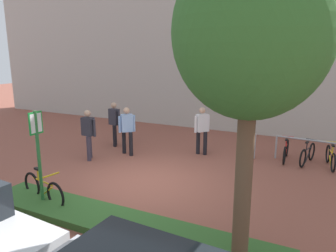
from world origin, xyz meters
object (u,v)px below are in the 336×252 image
bollard_steel (253,146)px  person_casual_tan (127,128)px  bike_at_sign (43,189)px  bike_rack_cluster (308,153)px  parking_sign_post (38,145)px  person_suited_dark (88,132)px  person_suited_navy (114,121)px  tree_sidewalk (252,35)px  person_shirt_white (202,128)px

bollard_steel → person_casual_tan: (-4.15, -1.53, 0.53)m
bike_at_sign → person_casual_tan: 4.19m
bike_at_sign → person_casual_tan: (-0.29, 4.13, 0.63)m
bike_rack_cluster → person_casual_tan: (-5.87, -1.81, 0.63)m
parking_sign_post → person_suited_dark: (-1.25, 3.21, -0.53)m
bike_rack_cluster → person_suited_navy: person_suited_navy is taller
tree_sidewalk → bike_at_sign: tree_sidewalk is taller
bike_rack_cluster → person_casual_tan: size_ratio=1.22×
parking_sign_post → person_casual_tan: size_ratio=1.34×
person_casual_tan → parking_sign_post: bearing=-84.9°
bike_rack_cluster → person_suited_dark: person_suited_dark is taller
bike_at_sign → person_casual_tan: size_ratio=0.96×
person_casual_tan → person_suited_navy: bearing=145.6°
parking_sign_post → bike_rack_cluster: size_ratio=1.10×
person_casual_tan → person_shirt_white: size_ratio=1.00×
parking_sign_post → person_suited_dark: bearing=111.3°
bike_at_sign → bike_rack_cluster: size_ratio=0.79×
tree_sidewalk → bike_rack_cluster: tree_sidewalk is taller
parking_sign_post → bike_at_sign: size_ratio=1.39×
bollard_steel → bike_at_sign: bearing=-124.2°
person_suited_navy → bollard_steel: bearing=8.7°
person_shirt_white → person_suited_navy: same height
person_suited_dark → tree_sidewalk: bearing=-28.9°
bike_at_sign → bike_rack_cluster: bearing=46.8°
bike_rack_cluster → person_suited_navy: size_ratio=1.22×
person_casual_tan → person_shirt_white: bearing=26.6°
bike_at_sign → person_suited_navy: person_suited_navy is taller
bollard_steel → person_shirt_white: (-1.76, -0.34, 0.53)m
person_suited_dark → bike_at_sign: bearing=-69.4°
tree_sidewalk → person_casual_tan: tree_sidewalk is taller
tree_sidewalk → bollard_steel: bearing=99.7°
parking_sign_post → person_shirt_white: parking_sign_post is taller
parking_sign_post → person_shirt_white: 5.83m
bike_at_sign → person_suited_dark: person_suited_dark is taller
person_casual_tan → bike_rack_cluster: bearing=17.1°
person_shirt_white → person_casual_tan: bearing=-153.4°
person_suited_dark → person_suited_navy: size_ratio=1.00×
tree_sidewalk → person_shirt_white: tree_sidewalk is taller
tree_sidewalk → parking_sign_post: tree_sidewalk is taller
person_suited_dark → person_casual_tan: bearing=50.0°
bike_rack_cluster → bollard_steel: 1.75m
bollard_steel → person_casual_tan: size_ratio=0.52×
bike_at_sign → person_suited_navy: bearing=105.7°
person_shirt_white → bollard_steel: bearing=11.0°
person_casual_tan → person_suited_dark: bearing=-130.0°
parking_sign_post → person_suited_navy: parking_sign_post is taller
bike_rack_cluster → person_suited_dark: size_ratio=1.22×
person_suited_dark → bike_rack_cluster: bearing=22.9°
bike_at_sign → bollard_steel: size_ratio=1.84×
bike_rack_cluster → person_shirt_white: (-3.49, -0.61, 0.63)m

